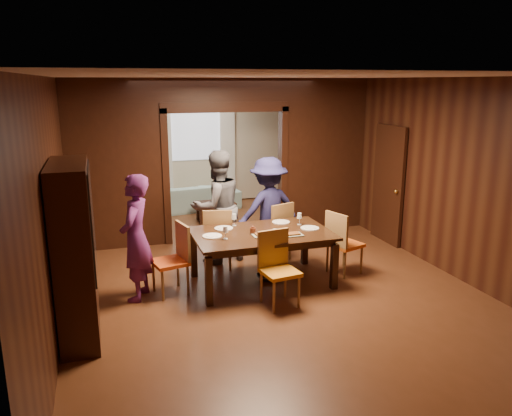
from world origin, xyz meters
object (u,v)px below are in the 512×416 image
object	(u,v)px
sofa	(196,197)
hutch	(75,252)
person_purple	(136,238)
coffee_table	(215,211)
dining_table	(262,258)
chair_left	(170,260)
chair_near	(280,270)
person_navy	(268,209)
chair_right	(345,242)
person_grey	(217,207)
chair_far_r	(274,231)
chair_far_l	(218,237)

from	to	relation	value
sofa	hutch	distance (m)	5.90
person_purple	coffee_table	world-z (taller)	person_purple
sofa	dining_table	xyz separation A→B (m)	(0.09, -4.52, 0.09)
chair_left	chair_near	world-z (taller)	same
person_navy	chair_near	size ratio (longest dim) A/B	1.73
sofa	hutch	bearing A→B (deg)	59.48
dining_table	chair_near	bearing A→B (deg)	-90.99
dining_table	hutch	xyz separation A→B (m)	(-2.46, -0.83, 0.62)
dining_table	chair_near	xyz separation A→B (m)	(-0.01, -0.78, 0.10)
chair_near	chair_right	bearing A→B (deg)	22.00
sofa	chair_right	size ratio (longest dim) A/B	2.03
chair_left	hutch	bearing A→B (deg)	-66.53
person_navy	coffee_table	world-z (taller)	person_navy
chair_near	chair_left	bearing A→B (deg)	140.45
person_grey	chair_left	bearing A→B (deg)	34.39
chair_left	chair_right	size ratio (longest dim) A/B	1.00
coffee_table	person_purple	bearing A→B (deg)	-118.34
person_grey	chair_far_r	distance (m)	1.01
sofa	chair_far_r	bearing A→B (deg)	92.69
hutch	chair_left	bearing A→B (deg)	36.31
person_grey	hutch	size ratio (longest dim) A/B	0.90
person_navy	chair_near	xyz separation A→B (m)	(-0.43, -1.70, -0.36)
coffee_table	chair_left	bearing A→B (deg)	-112.63
chair_right	chair_near	size ratio (longest dim) A/B	1.00
person_grey	chair_far_l	world-z (taller)	person_grey
person_grey	chair_near	xyz separation A→B (m)	(0.38, -1.85, -0.42)
dining_table	coffee_table	size ratio (longest dim) A/B	2.43
chair_right	sofa	bearing A→B (deg)	-1.76
chair_left	chair_far_r	bearing A→B (deg)	102.47
dining_table	person_grey	bearing A→B (deg)	110.27
chair_far_r	hutch	world-z (taller)	hutch
hutch	chair_near	bearing A→B (deg)	1.03
person_grey	person_navy	distance (m)	0.82
person_purple	coffee_table	xyz separation A→B (m)	(1.86, 3.45, -0.65)
person_purple	chair_near	distance (m)	1.93
person_purple	person_grey	xyz separation A→B (m)	(1.35, 1.07, 0.06)
person_purple	chair_near	bearing A→B (deg)	87.05
chair_far_r	chair_left	bearing A→B (deg)	5.39
sofa	chair_near	distance (m)	5.31
dining_table	hutch	bearing A→B (deg)	-161.41
person_grey	coffee_table	xyz separation A→B (m)	(0.51, 2.38, -0.70)
chair_far_l	chair_left	bearing A→B (deg)	56.10
person_purple	sofa	bearing A→B (deg)	-178.75
dining_table	chair_right	distance (m)	1.32
chair_right	hutch	bearing A→B (deg)	83.16
person_grey	coffee_table	size ratio (longest dim) A/B	2.26
dining_table	chair_near	distance (m)	0.79
person_purple	dining_table	xyz separation A→B (m)	(1.74, 0.00, -0.47)
person_navy	chair_left	bearing A→B (deg)	16.98
coffee_table	sofa	bearing A→B (deg)	100.65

